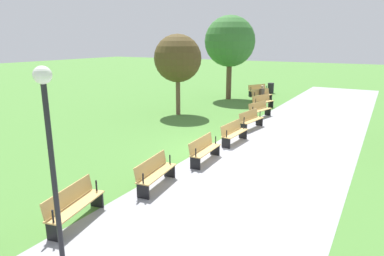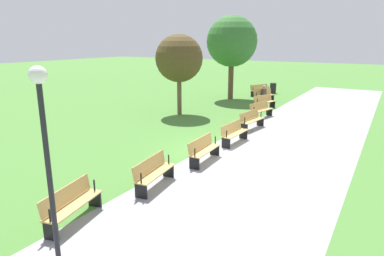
{
  "view_description": "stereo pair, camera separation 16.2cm",
  "coord_description": "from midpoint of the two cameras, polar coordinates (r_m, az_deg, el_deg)",
  "views": [
    {
      "loc": [
        11.73,
        5.42,
        4.32
      ],
      "look_at": [
        -0.0,
        -1.39,
        0.8
      ],
      "focal_mm": 31.67,
      "sensor_mm": 36.0,
      "label": 1
    },
    {
      "loc": [
        11.65,
        5.56,
        4.32
      ],
      "look_at": [
        -0.0,
        -1.39,
        0.8
      ],
      "focal_mm": 31.67,
      "sensor_mm": 36.0,
      "label": 2
    }
  ],
  "objects": [
    {
      "name": "tree_0",
      "position": [
        25.64,
        6.21,
        14.27
      ],
      "size": [
        3.69,
        3.69,
        6.1
      ],
      "color": "brown",
      "rests_on": "ground"
    },
    {
      "name": "bench_8",
      "position": [
        8.9,
        -19.75,
        -11.99
      ],
      "size": [
        1.86,
        0.85,
        0.89
      ],
      "rotation": [
        0.0,
        0.0,
        0.22
      ],
      "color": "tan",
      "rests_on": "ground"
    },
    {
      "name": "ground_plane",
      "position": [
        13.62,
        4.74,
        -4.0
      ],
      "size": [
        120.0,
        120.0,
        0.0
      ],
      "primitive_type": "plane",
      "color": "#477A33"
    },
    {
      "name": "trash_bin",
      "position": [
        29.41,
        12.95,
        6.58
      ],
      "size": [
        0.51,
        0.51,
        0.85
      ],
      "primitive_type": "cylinder",
      "color": "black",
      "rests_on": "ground"
    },
    {
      "name": "bench_6",
      "position": [
        12.36,
        1.66,
        -3.58
      ],
      "size": [
        1.82,
        0.55,
        0.89
      ],
      "rotation": [
        0.0,
        0.0,
        0.04
      ],
      "color": "tan",
      "rests_on": "ground"
    },
    {
      "name": "bench_0",
      "position": [
        27.8,
        10.88,
        6.34
      ],
      "size": [
        1.82,
        1.25,
        0.89
      ],
      "rotation": [
        0.0,
        0.0,
        -0.48
      ],
      "color": "tan",
      "rests_on": "ground"
    },
    {
      "name": "tree_1",
      "position": [
        19.99,
        -2.67,
        11.6
      ],
      "size": [
        2.76,
        2.76,
        4.69
      ],
      "color": "brown",
      "rests_on": "ground"
    },
    {
      "name": "bench_2",
      "position": [
        22.48,
        11.58,
        4.4
      ],
      "size": [
        1.86,
        0.99,
        0.89
      ],
      "rotation": [
        0.0,
        0.0,
        -0.31
      ],
      "color": "tan",
      "rests_on": "ground"
    },
    {
      "name": "bench_4",
      "position": [
        17.22,
        9.58,
        1.43
      ],
      "size": [
        1.85,
        0.7,
        0.89
      ],
      "rotation": [
        0.0,
        0.0,
        -0.13
      ],
      "color": "tan",
      "rests_on": "ground"
    },
    {
      "name": "bench_1",
      "position": [
        25.15,
        11.46,
        5.46
      ],
      "size": [
        1.84,
        1.13,
        0.89
      ],
      "rotation": [
        0.0,
        0.0,
        -0.39
      ],
      "color": "tan",
      "rests_on": "ground"
    },
    {
      "name": "path_paving",
      "position": [
        12.94,
        12.79,
        -5.32
      ],
      "size": [
        44.4,
        5.58,
        0.01
      ],
      "primitive_type": "cube",
      "color": "#939399",
      "rests_on": "ground"
    },
    {
      "name": "lamp_post",
      "position": [
        6.56,
        -23.62,
        -0.74
      ],
      "size": [
        0.32,
        0.32,
        3.91
      ],
      "color": "black",
      "rests_on": "ground"
    },
    {
      "name": "bench_3",
      "position": [
        19.83,
        11.05,
        3.09
      ],
      "size": [
        1.86,
        0.85,
        0.89
      ],
      "rotation": [
        0.0,
        0.0,
        -0.22
      ],
      "color": "tan",
      "rests_on": "ground"
    },
    {
      "name": "person_seated",
      "position": [
        25.0,
        11.67,
        5.78
      ],
      "size": [
        0.48,
        0.59,
        1.2
      ],
      "rotation": [
        0.0,
        0.0,
        -0.39
      ],
      "color": "#4C4238",
      "rests_on": "ground"
    },
    {
      "name": "bench_7",
      "position": [
        10.35,
        -6.7,
        -7.37
      ],
      "size": [
        1.85,
        0.7,
        0.89
      ],
      "rotation": [
        0.0,
        0.0,
        0.13
      ],
      "color": "tan",
      "rests_on": "ground"
    },
    {
      "name": "bench_5",
      "position": [
        14.7,
        6.7,
        -0.72
      ],
      "size": [
        1.82,
        0.55,
        0.89
      ],
      "rotation": [
        0.0,
        0.0,
        -0.04
      ],
      "color": "tan",
      "rests_on": "ground"
    }
  ]
}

